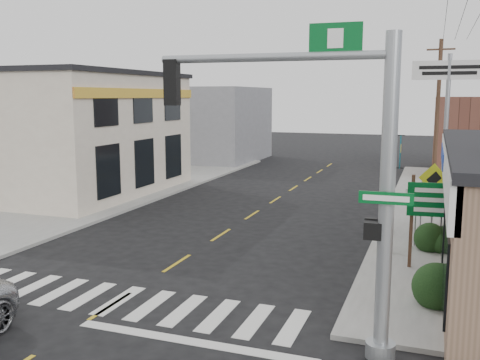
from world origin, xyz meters
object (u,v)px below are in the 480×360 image
(lamp_post, at_px, (388,162))
(traffic_signal_pole, at_px, (347,163))
(guide_sign, at_px, (435,210))
(fire_hydrant, at_px, (384,241))
(dance_center_sign, at_px, (448,93))
(utility_pole_far, at_px, (437,116))

(lamp_post, bearing_deg, traffic_signal_pole, -72.71)
(guide_sign, bearing_deg, fire_hydrant, 129.19)
(traffic_signal_pole, distance_m, fire_hydrant, 9.10)
(fire_hydrant, relative_size, dance_center_sign, 0.08)
(utility_pole_far, bearing_deg, guide_sign, -85.71)
(dance_center_sign, bearing_deg, fire_hydrant, -101.33)
(guide_sign, relative_size, lamp_post, 0.61)
(guide_sign, distance_m, fire_hydrant, 2.84)
(traffic_signal_pole, height_order, utility_pole_far, utility_pole_far)
(dance_center_sign, xyz_separation_m, utility_pole_far, (-0.44, 2.83, -1.24))
(guide_sign, height_order, lamp_post, lamp_post)
(traffic_signal_pole, height_order, lamp_post, traffic_signal_pole)
(fire_hydrant, bearing_deg, dance_center_sign, 78.66)
(lamp_post, bearing_deg, dance_center_sign, 90.65)
(fire_hydrant, relative_size, lamp_post, 0.13)
(fire_hydrant, xyz_separation_m, lamp_post, (-0.19, 2.64, 2.56))
(traffic_signal_pole, xyz_separation_m, guide_sign, (1.83, 6.61, -2.19))
(lamp_post, xyz_separation_m, dance_center_sign, (2.22, 7.45, 2.76))
(guide_sign, distance_m, lamp_post, 4.77)
(dance_center_sign, relative_size, utility_pole_far, 0.88)
(fire_hydrant, xyz_separation_m, utility_pole_far, (1.58, 12.92, 4.09))
(traffic_signal_pole, distance_m, dance_center_sign, 18.56)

